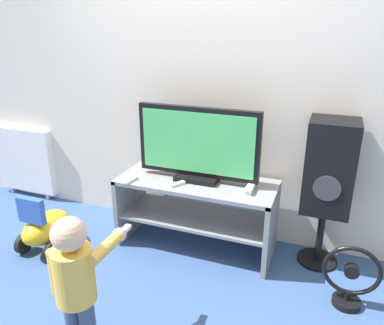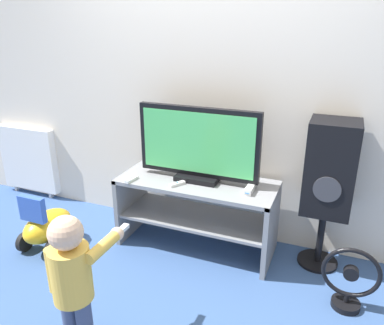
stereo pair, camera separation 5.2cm
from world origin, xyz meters
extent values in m
plane|color=#38568C|center=(0.00, 0.00, 0.00)|extent=(16.00, 16.00, 0.00)
cube|color=silver|center=(0.00, 0.57, 1.30)|extent=(10.00, 0.06, 2.60)
cube|color=gray|center=(0.00, 0.25, 0.56)|extent=(1.23, 0.49, 0.03)
cube|color=gray|center=(0.00, 0.25, 0.26)|extent=(1.19, 0.45, 0.02)
cube|color=gray|center=(-0.59, 0.25, 0.29)|extent=(0.04, 0.49, 0.57)
cube|color=gray|center=(0.59, 0.25, 0.29)|extent=(0.04, 0.49, 0.57)
cube|color=black|center=(0.00, 0.27, 0.59)|extent=(0.33, 0.20, 0.04)
cube|color=black|center=(0.00, 0.27, 0.88)|extent=(0.95, 0.05, 0.53)
cube|color=#4CBF66|center=(0.00, 0.24, 0.88)|extent=(0.88, 0.01, 0.46)
cube|color=white|center=(0.43, 0.22, 0.59)|extent=(0.05, 0.18, 0.04)
cube|color=#3F8CE5|center=(0.43, 0.13, 0.59)|extent=(0.03, 0.00, 0.01)
cube|color=white|center=(-0.47, 0.06, 0.58)|extent=(0.05, 0.13, 0.02)
cylinder|color=#337FD8|center=(-0.47, 0.06, 0.60)|extent=(0.01, 0.01, 0.00)
cube|color=white|center=(-0.11, 0.12, 0.58)|extent=(0.10, 0.13, 0.02)
cylinder|color=#337FD8|center=(-0.11, 0.12, 0.60)|extent=(0.01, 0.01, 0.00)
cylinder|color=#3F4C72|center=(-0.28, -0.96, 0.17)|extent=(0.09, 0.09, 0.34)
cylinder|color=#E5B74C|center=(-0.23, -0.96, 0.50)|extent=(0.21, 0.21, 0.31)
sphere|color=beige|center=(-0.23, -0.96, 0.74)|extent=(0.18, 0.18, 0.18)
cylinder|color=#E5B74C|center=(-0.35, -0.96, 0.48)|extent=(0.06, 0.06, 0.26)
cylinder|color=#E5B74C|center=(-0.11, -0.83, 0.61)|extent=(0.06, 0.26, 0.06)
sphere|color=beige|center=(-0.11, -0.70, 0.61)|extent=(0.08, 0.08, 0.08)
cube|color=white|center=(-0.11, -0.66, 0.61)|extent=(0.03, 0.13, 0.02)
cylinder|color=black|center=(0.94, 0.37, 0.01)|extent=(0.30, 0.30, 0.02)
cylinder|color=black|center=(0.94, 0.37, 0.22)|extent=(0.05, 0.05, 0.45)
cube|color=black|center=(0.94, 0.37, 0.78)|extent=(0.33, 0.31, 0.67)
cylinder|color=#38383D|center=(0.94, 0.21, 0.68)|extent=(0.18, 0.01, 0.18)
cylinder|color=black|center=(1.15, -0.06, 0.02)|extent=(0.18, 0.18, 0.04)
cylinder|color=black|center=(1.15, -0.06, 0.07)|extent=(0.04, 0.04, 0.06)
torus|color=black|center=(1.15, -0.06, 0.26)|extent=(0.35, 0.03, 0.35)
cylinder|color=black|center=(1.15, -0.06, 0.26)|extent=(0.09, 0.05, 0.09)
ellipsoid|color=gold|center=(-1.10, -0.22, 0.19)|extent=(0.28, 0.45, 0.22)
cube|color=blue|center=(-1.10, -0.34, 0.40)|extent=(0.22, 0.05, 0.20)
cylinder|color=black|center=(-1.24, -0.09, 0.08)|extent=(0.04, 0.16, 0.16)
cylinder|color=black|center=(-0.96, -0.09, 0.08)|extent=(0.04, 0.16, 0.16)
cylinder|color=black|center=(-1.24, -0.34, 0.08)|extent=(0.04, 0.16, 0.16)
cylinder|color=black|center=(-0.96, -0.34, 0.08)|extent=(0.04, 0.16, 0.16)
cube|color=white|center=(-1.96, 0.50, 0.39)|extent=(0.67, 0.08, 0.67)
cube|color=silver|center=(-2.20, 0.50, 0.03)|extent=(0.03, 0.05, 0.06)
cube|color=silver|center=(-1.73, 0.50, 0.03)|extent=(0.03, 0.05, 0.06)
camera|label=1|loc=(0.91, -2.23, 1.72)|focal=35.00mm
camera|label=2|loc=(0.96, -2.21, 1.72)|focal=35.00mm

